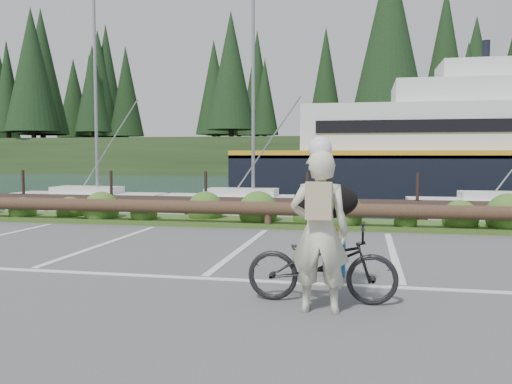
% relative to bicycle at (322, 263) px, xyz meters
% --- Properties ---
extents(ground, '(72.00, 72.00, 0.00)m').
position_rel_bicycle_xyz_m(ground, '(-1.66, 1.24, -0.44)').
color(ground, '#4E4E50').
extents(harbor_backdrop, '(170.00, 160.00, 30.00)m').
position_rel_bicycle_xyz_m(harbor_backdrop, '(-1.26, 79.66, -0.44)').
color(harbor_backdrop, '#1A313F').
rests_on(harbor_backdrop, ground).
extents(vegetation_strip, '(34.00, 1.60, 0.10)m').
position_rel_bicycle_xyz_m(vegetation_strip, '(-1.66, 6.54, -0.39)').
color(vegetation_strip, '#3D5B21').
rests_on(vegetation_strip, ground).
extents(log_rail, '(32.00, 0.30, 0.60)m').
position_rel_bicycle_xyz_m(log_rail, '(-1.66, 5.84, -0.44)').
color(log_rail, '#443021').
rests_on(log_rail, ground).
extents(bicycle, '(1.68, 0.60, 0.88)m').
position_rel_bicycle_xyz_m(bicycle, '(0.00, 0.00, 0.00)').
color(bicycle, black).
rests_on(bicycle, ground).
extents(cyclist, '(0.63, 0.41, 1.71)m').
position_rel_bicycle_xyz_m(cyclist, '(0.00, -0.39, 0.41)').
color(cyclist, beige).
rests_on(cyclist, ground).
extents(dog, '(0.39, 0.78, 0.45)m').
position_rel_bicycle_xyz_m(dog, '(-0.00, 0.54, 0.67)').
color(dog, black).
rests_on(dog, bicycle).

